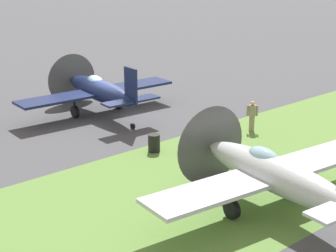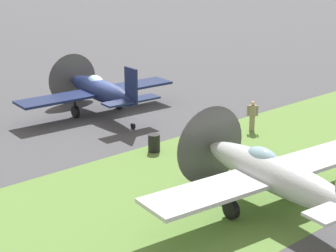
# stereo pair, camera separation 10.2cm
# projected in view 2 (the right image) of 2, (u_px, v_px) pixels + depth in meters

# --- Properties ---
(ground_plane) EXTENTS (160.00, 160.00, 0.00)m
(ground_plane) POSITION_uv_depth(u_px,v_px,m) (112.00, 116.00, 33.51)
(ground_plane) COLOR #424247
(grass_verge) EXTENTS (120.00, 11.00, 0.01)m
(grass_verge) POSITION_uv_depth(u_px,v_px,m) (250.00, 169.00, 25.63)
(grass_verge) COLOR #567A38
(grass_verge) RESTS_ON ground
(airplane_lead) EXTENTS (10.23, 8.09, 3.64)m
(airplane_lead) POSITION_uv_depth(u_px,v_px,m) (100.00, 90.00, 33.39)
(airplane_lead) COLOR #141E47
(airplane_lead) RESTS_ON ground
(airplane_wingman) EXTENTS (10.80, 8.56, 3.83)m
(airplane_wingman) POSITION_uv_depth(u_px,v_px,m) (271.00, 173.00, 21.04)
(airplane_wingman) COLOR #B2B7BC
(airplane_wingman) RESTS_ON ground
(ground_crew_chief) EXTENTS (0.48, 0.47, 1.73)m
(ground_crew_chief) POSITION_uv_depth(u_px,v_px,m) (252.00, 115.00, 30.52)
(ground_crew_chief) COLOR #847A5B
(ground_crew_chief) RESTS_ON ground
(fuel_drum) EXTENTS (0.60, 0.60, 0.90)m
(fuel_drum) POSITION_uv_depth(u_px,v_px,m) (154.00, 143.00, 27.64)
(fuel_drum) COLOR black
(fuel_drum) RESTS_ON ground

